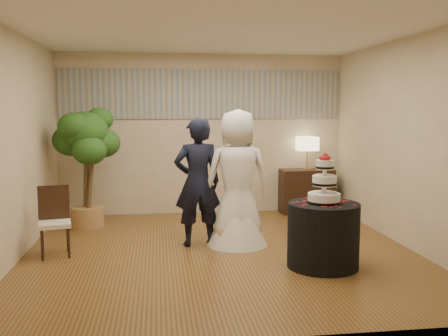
{
  "coord_description": "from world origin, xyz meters",
  "views": [
    {
      "loc": [
        -0.79,
        -6.27,
        1.86
      ],
      "look_at": [
        0.1,
        0.4,
        1.05
      ],
      "focal_mm": 40.0,
      "sensor_mm": 36.0,
      "label": 1
    }
  ],
  "objects": [
    {
      "name": "wedding_cake",
      "position": [
        1.12,
        -0.77,
        1.06
      ],
      "size": [
        0.38,
        0.38,
        0.59
      ],
      "primitive_type": null,
      "color": "white",
      "rests_on": "cake_table"
    },
    {
      "name": "wall_left",
      "position": [
        -2.5,
        0.0,
        1.4
      ],
      "size": [
        0.06,
        5.0,
        2.8
      ],
      "primitive_type": "cube",
      "color": "beige",
      "rests_on": "ground"
    },
    {
      "name": "ficus_tree",
      "position": [
        -1.9,
        1.6,
        0.96
      ],
      "size": [
        1.15,
        1.15,
        1.91
      ],
      "primitive_type": null,
      "rotation": [
        0.0,
        0.0,
        -2.83
      ],
      "color": "#26531A",
      "rests_on": "floor"
    },
    {
      "name": "wall_back",
      "position": [
        0.0,
        2.5,
        1.4
      ],
      "size": [
        5.0,
        0.06,
        2.8
      ],
      "primitive_type": "cube",
      "color": "beige",
      "rests_on": "ground"
    },
    {
      "name": "console",
      "position": [
        1.83,
        2.25,
        0.39
      ],
      "size": [
        0.94,
        0.42,
        0.78
      ],
      "primitive_type": "cube",
      "rotation": [
        0.0,
        0.0,
        0.01
      ],
      "color": "black",
      "rests_on": "floor"
    },
    {
      "name": "mural_border",
      "position": [
        0.0,
        2.48,
        2.1
      ],
      "size": [
        4.9,
        0.02,
        0.85
      ],
      "primitive_type": "cube",
      "color": "gray",
      "rests_on": "wall_back"
    },
    {
      "name": "cake_table",
      "position": [
        1.12,
        -0.77,
        0.38
      ],
      "size": [
        1.09,
        1.09,
        0.76
      ],
      "primitive_type": "cylinder",
      "rotation": [
        0.0,
        0.0,
        -0.4
      ],
      "color": "black",
      "rests_on": "floor"
    },
    {
      "name": "wall_right",
      "position": [
        2.5,
        0.0,
        1.4
      ],
      "size": [
        0.06,
        5.0,
        2.8
      ],
      "primitive_type": "cube",
      "color": "beige",
      "rests_on": "ground"
    },
    {
      "name": "wall_front",
      "position": [
        0.0,
        -2.5,
        1.4
      ],
      "size": [
        5.0,
        0.06,
        2.8
      ],
      "primitive_type": "cube",
      "color": "beige",
      "rests_on": "ground"
    },
    {
      "name": "table_lamp",
      "position": [
        1.83,
        2.25,
        1.07
      ],
      "size": [
        0.33,
        0.33,
        0.58
      ],
      "primitive_type": null,
      "color": "beige",
      "rests_on": "console"
    },
    {
      "name": "side_chair",
      "position": [
        -2.09,
        0.09,
        0.44
      ],
      "size": [
        0.48,
        0.5,
        0.88
      ],
      "primitive_type": null,
      "rotation": [
        0.0,
        0.0,
        0.21
      ],
      "color": "black",
      "rests_on": "floor"
    },
    {
      "name": "groom",
      "position": [
        -0.27,
        0.35,
        0.87
      ],
      "size": [
        0.67,
        0.48,
        1.74
      ],
      "primitive_type": "imported",
      "rotation": [
        0.0,
        0.0,
        3.25
      ],
      "color": "black",
      "rests_on": "floor"
    },
    {
      "name": "floor",
      "position": [
        0.0,
        0.0,
        0.0
      ],
      "size": [
        5.0,
        5.0,
        0.0
      ],
      "primitive_type": "cube",
      "color": "brown",
      "rests_on": "ground"
    },
    {
      "name": "ceiling",
      "position": [
        0.0,
        0.0,
        2.8
      ],
      "size": [
        5.0,
        5.0,
        0.0
      ],
      "primitive_type": "cube",
      "color": "white",
      "rests_on": "wall_back"
    },
    {
      "name": "bride",
      "position": [
        0.27,
        0.31,
        0.92
      ],
      "size": [
        0.98,
        0.91,
        1.85
      ],
      "primitive_type": "imported",
      "rotation": [
        0.0,
        0.0,
        3.24
      ],
      "color": "white",
      "rests_on": "floor"
    }
  ]
}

